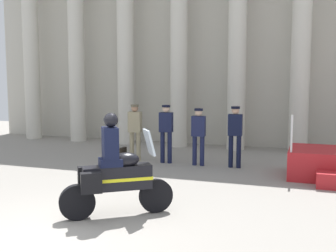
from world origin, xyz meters
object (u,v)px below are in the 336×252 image
at_px(officer_in_row_3, 235,132).
at_px(motorcycle_with_rider, 113,174).
at_px(officer_in_row_0, 135,128).
at_px(briefcase_on_ground, 123,153).
at_px(officer_in_row_2, 199,132).
at_px(officer_in_row_1, 166,129).

relative_size(officer_in_row_3, motorcycle_with_rider, 0.90).
relative_size(officer_in_row_0, briefcase_on_ground, 4.70).
distance_m(officer_in_row_2, motorcycle_with_rider, 4.83).
xyz_separation_m(officer_in_row_3, briefcase_on_ground, (-3.45, 0.10, -0.83)).
distance_m(officer_in_row_1, officer_in_row_3, 2.02).
bearing_deg(officer_in_row_2, officer_in_row_1, -4.95).
relative_size(officer_in_row_1, officer_in_row_2, 1.04).
xyz_separation_m(officer_in_row_2, briefcase_on_ground, (-2.42, 0.15, -0.78)).
bearing_deg(officer_in_row_3, briefcase_on_ground, -4.76).
distance_m(officer_in_row_0, briefcase_on_ground, 0.94).
xyz_separation_m(officer_in_row_0, briefcase_on_ground, (-0.44, 0.10, -0.82)).
xyz_separation_m(officer_in_row_2, officer_in_row_3, (1.03, 0.05, 0.05)).
bearing_deg(officer_in_row_1, briefcase_on_ground, -7.64).
bearing_deg(officer_in_row_1, motorcycle_with_rider, 94.84).
distance_m(officer_in_row_0, officer_in_row_1, 0.99).
relative_size(officer_in_row_3, briefcase_on_ground, 4.74).
xyz_separation_m(officer_in_row_0, officer_in_row_1, (0.99, -0.02, 0.01)).
bearing_deg(officer_in_row_0, officer_in_row_1, 175.86).
bearing_deg(officer_in_row_1, officer_in_row_0, -4.14).
bearing_deg(briefcase_on_ground, officer_in_row_3, -1.65).
xyz_separation_m(officer_in_row_1, motorcycle_with_rider, (0.68, -4.85, -0.21)).
distance_m(officer_in_row_2, officer_in_row_3, 1.03).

